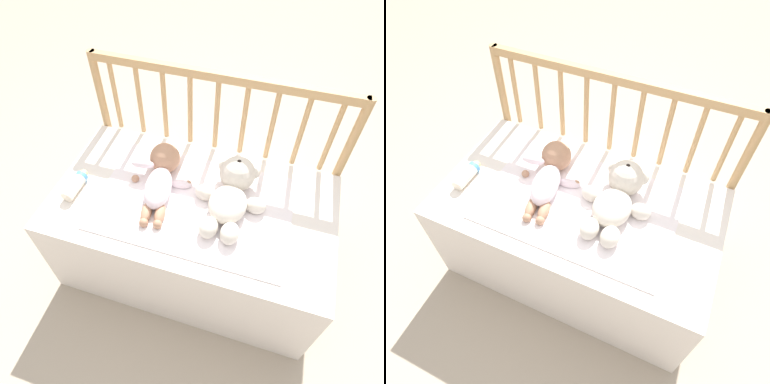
# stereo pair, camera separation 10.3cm
# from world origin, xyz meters

# --- Properties ---
(ground_plane) EXTENTS (12.00, 12.00, 0.00)m
(ground_plane) POSITION_xyz_m (0.00, 0.00, 0.00)
(ground_plane) COLOR tan
(crib_mattress) EXTENTS (1.15, 0.65, 0.49)m
(crib_mattress) POSITION_xyz_m (0.00, 0.00, 0.24)
(crib_mattress) COLOR white
(crib_mattress) RESTS_ON ground_plane
(crib_rail) EXTENTS (1.15, 0.04, 0.87)m
(crib_rail) POSITION_xyz_m (-0.00, 0.35, 0.61)
(crib_rail) COLOR tan
(crib_rail) RESTS_ON ground_plane
(blanket) EXTENTS (0.78, 0.50, 0.01)m
(blanket) POSITION_xyz_m (0.01, -0.01, 0.49)
(blanket) COLOR white
(blanket) RESTS_ON crib_mattress
(teddy_bear) EXTENTS (0.29, 0.39, 0.15)m
(teddy_bear) POSITION_xyz_m (0.15, 0.05, 0.54)
(teddy_bear) COLOR silver
(teddy_bear) RESTS_ON crib_mattress
(baby) EXTENTS (0.28, 0.39, 0.13)m
(baby) POSITION_xyz_m (-0.15, 0.05, 0.54)
(baby) COLOR white
(baby) RESTS_ON crib_mattress
(baby_bottle) EXTENTS (0.05, 0.16, 0.05)m
(baby_bottle) POSITION_xyz_m (-0.48, -0.08, 0.51)
(baby_bottle) COLOR #F4E5CC
(baby_bottle) RESTS_ON crib_mattress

